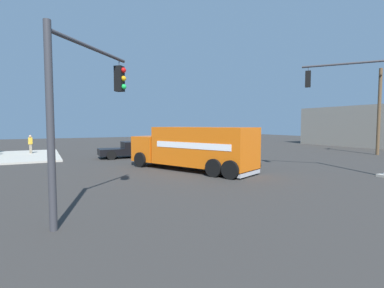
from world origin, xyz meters
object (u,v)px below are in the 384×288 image
Objects in this scene: traffic_light_primary at (361,98)px; traffic_light_secondary at (81,98)px; delivery_truck at (193,147)px; pedestrian_crossing at (30,143)px; pickup_black at (130,149)px; utility_pole at (379,110)px.

traffic_light_secondary is at bearing -87.75° from traffic_light_primary.
delivery_truck is 18.00m from pedestrian_crossing.
delivery_truck is at bearing 131.92° from traffic_light_secondary.
pedestrian_crossing reaches higher than pickup_black.
utility_pole reaches higher than traffic_light_secondary.
delivery_truck reaches higher than pickup_black.
delivery_truck is 10.12m from traffic_light_secondary.
utility_pole is (15.27, 29.19, 3.06)m from pedestrian_crossing.
traffic_light_primary reaches higher than pickup_black.
delivery_truck is at bearing 31.48° from pedestrian_crossing.
traffic_light_secondary is (6.59, -7.34, 2.23)m from delivery_truck.
delivery_truck is at bearing -89.77° from utility_pole.
utility_pole reaches higher than traffic_light_primary.
pickup_black is (-8.73, -1.63, -0.71)m from delivery_truck.
delivery_truck is 1.59× the size of traffic_light_secondary.
traffic_light_secondary is at bearing -48.08° from delivery_truck.
pedestrian_crossing is 0.21× the size of utility_pole.
pickup_black is at bearing -111.99° from utility_pole.
traffic_light_primary is 27.35m from pedestrian_crossing.
traffic_light_primary is at bearing 92.25° from traffic_light_secondary.
delivery_truck reaches higher than pedestrian_crossing.
pickup_black is 23.36m from utility_pole.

